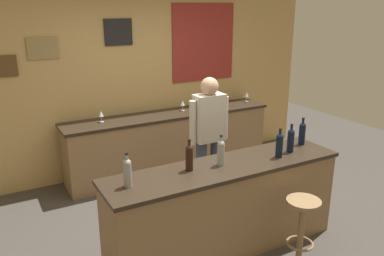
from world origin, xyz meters
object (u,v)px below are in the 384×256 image
Objects in this scene: wine_glass_b at (182,103)px; wine_glass_d at (247,95)px; bar_stool at (302,221)px; wine_bottle_c at (221,152)px; wine_bottle_e at (291,140)px; wine_glass_a at (101,114)px; bartender at (209,134)px; wine_bottle_b at (189,157)px; wine_glass_c at (219,99)px; wine_bottle_f at (302,133)px; wine_bottle_d at (279,144)px; wine_bottle_a at (127,172)px.

wine_glass_d is (1.18, 0.00, 0.00)m from wine_glass_b.
wine_bottle_c reaches higher than bar_stool.
wine_bottle_e is 2.54m from wine_glass_a.
bartender is 10.45× the size of wine_glass_b.
wine_bottle_b is at bearing 143.26° from bar_stool.
wine_glass_c is (1.28, 2.03, -0.05)m from wine_bottle_c.
wine_bottle_b is at bearing -128.89° from wine_glass_c.
wine_glass_c is at bearing 51.11° from wine_bottle_b.
wine_bottle_e is 0.30m from wine_bottle_f.
wine_glass_d is at bearing 0.19° from wine_glass_a.
wine_glass_a is (-1.40, 2.12, -0.05)m from wine_bottle_e.
wine_bottle_b is 2.56m from wine_glass_c.
wine_bottle_d is at bearing -10.07° from wine_bottle_c.
wine_bottle_b is at bearing 4.45° from wine_bottle_a.
wine_bottle_f is at bearing 3.28° from wine_bottle_c.
wine_bottle_f is (0.74, -0.76, 0.12)m from bartender.
wine_bottle_f is (2.06, 0.07, 0.00)m from wine_bottle_a.
wine_bottle_c is at bearing -122.28° from wine_glass_c.
wine_glass_b is (0.14, 2.67, 0.55)m from bar_stool.
wine_glass_a and wine_glass_d have the same top height.
wine_bottle_a and wine_bottle_c have the same top height.
wine_glass_b is at bearing 76.33° from bartender.
bar_stool is 2.22× the size of wine_bottle_a.
wine_bottle_d is 2.48m from wine_glass_a.
wine_bottle_f is (0.58, 0.67, 0.60)m from bar_stool.
bartender is at bearing -127.07° from wine_glass_c.
wine_bottle_f is 1.98m from wine_glass_c.
wine_bottle_b is at bearing 173.46° from wine_bottle_c.
wine_bottle_d is at bearing -164.13° from wine_bottle_e.
wine_bottle_a is 2.06m from wine_bottle_f.
wine_bottle_b and wine_bottle_f have the same top height.
wine_bottle_e and wine_bottle_f have the same top height.
bartender reaches higher than wine_bottle_d.
wine_glass_a is (-0.93, 1.24, 0.07)m from bartender.
bartender is 5.29× the size of wine_bottle_a.
wine_glass_d is at bearing 60.87° from wine_bottle_d.
wine_bottle_e is (1.16, -0.09, 0.00)m from wine_bottle_b.
wine_glass_a is (0.39, 2.07, -0.05)m from wine_bottle_a.
bartender is 10.45× the size of wine_glass_d.
wine_bottle_f is at bearing 20.10° from wine_bottle_d.
wine_bottle_c is at bearing -176.72° from wine_bottle_f.
bartender reaches higher than wine_bottle_e.
wine_bottle_d is (1.58, -0.10, 0.00)m from wine_bottle_a.
bartender is at bearing 32.30° from wine_bottle_a.
bartender is at bearing 96.47° from bar_stool.
wine_glass_a is at bearing 126.87° from bartender.
bar_stool is at bearing -93.04° from wine_glass_b.
wine_bottle_c is 2.78m from wine_glass_d.
wine_glass_d is at bearing 63.77° from bar_stool.
wine_bottle_a is at bearing 178.63° from wine_bottle_e.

